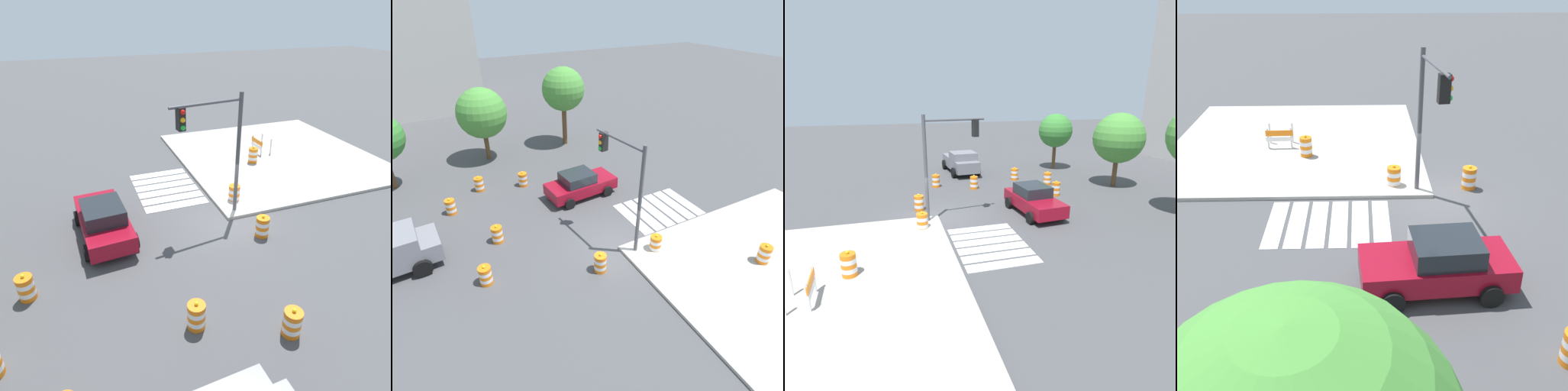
# 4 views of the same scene
# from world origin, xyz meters

# --- Properties ---
(ground_plane) EXTENTS (120.00, 120.00, 0.00)m
(ground_plane) POSITION_xyz_m (0.00, 0.00, 0.00)
(ground_plane) COLOR #474749
(sidewalk_corner) EXTENTS (12.00, 12.00, 0.15)m
(sidewalk_corner) POSITION_xyz_m (6.00, -6.00, 0.07)
(sidewalk_corner) COLOR #ADA89E
(sidewalk_corner) RESTS_ON ground
(crosswalk_stripes) EXTENTS (4.35, 3.20, 0.02)m
(crosswalk_stripes) POSITION_xyz_m (4.00, 1.80, 0.01)
(crosswalk_stripes) COLOR silver
(crosswalk_stripes) RESTS_ON ground
(sports_car) EXTENTS (4.42, 2.38, 1.63)m
(sports_car) POSITION_xyz_m (0.69, 5.43, 0.81)
(sports_car) COLOR maroon
(sports_car) RESTS_ON ground
(traffic_barrel_crosswalk_end) EXTENTS (0.56, 0.56, 1.02)m
(traffic_barrel_crosswalk_end) POSITION_xyz_m (-5.10, 3.41, 0.45)
(traffic_barrel_crosswalk_end) COLOR orange
(traffic_barrel_crosswalk_end) RESTS_ON ground
(traffic_barrel_median_near) EXTENTS (0.56, 0.56, 1.02)m
(traffic_barrel_median_near) POSITION_xyz_m (-6.31, 0.84, 0.45)
(traffic_barrel_median_near) COLOR orange
(traffic_barrel_median_near) RESTS_ON ground
(traffic_barrel_median_far) EXTENTS (0.56, 0.56, 1.02)m
(traffic_barrel_median_far) POSITION_xyz_m (-1.55, -0.86, 0.45)
(traffic_barrel_median_far) COLOR orange
(traffic_barrel_median_far) RESTS_ON ground
(traffic_barrel_lane_center) EXTENTS (0.56, 0.56, 1.02)m
(traffic_barrel_lane_center) POSITION_xyz_m (-2.06, 8.34, 0.45)
(traffic_barrel_lane_center) COLOR orange
(traffic_barrel_lane_center) RESTS_ON ground
(traffic_barrel_opposite_curb) EXTENTS (0.56, 0.56, 1.02)m
(traffic_barrel_opposite_curb) POSITION_xyz_m (1.49, -1.00, 0.45)
(traffic_barrel_opposite_curb) COLOR orange
(traffic_barrel_opposite_curb) RESTS_ON ground
(traffic_barrel_on_sidewalk) EXTENTS (0.56, 0.56, 1.02)m
(traffic_barrel_on_sidewalk) POSITION_xyz_m (5.34, -4.10, 0.60)
(traffic_barrel_on_sidewalk) COLOR orange
(traffic_barrel_on_sidewalk) RESTS_ON sidewalk_corner
(construction_barricade) EXTENTS (1.30, 0.81, 1.00)m
(construction_barricade) POSITION_xyz_m (6.69, -5.26, 0.72)
(construction_barricade) COLOR silver
(construction_barricade) RESTS_ON sidewalk_corner
(traffic_light_pole) EXTENTS (0.72, 3.27, 5.50)m
(traffic_light_pole) POSITION_xyz_m (0.45, 0.53, 3.91)
(traffic_light_pole) COLOR #4C4C51
(traffic_light_pole) RESTS_ON sidewalk_corner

